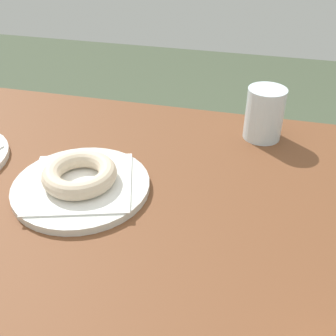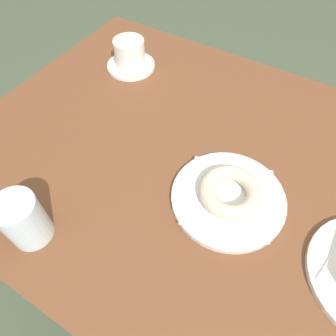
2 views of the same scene
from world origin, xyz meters
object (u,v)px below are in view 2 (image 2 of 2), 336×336
Objects in this scene: donut_sugar_ring at (230,192)px; water_glass at (24,220)px; coffee_cup at (130,56)px; plate_sugar_ring at (228,198)px.

water_glass is at bearing 42.12° from donut_sugar_ring.
donut_sugar_ring is 0.37m from water_glass.
water_glass is (0.27, 0.25, 0.02)m from donut_sugar_ring.
coffee_cup is (0.41, -0.25, 0.01)m from donut_sugar_ring.
donut_sugar_ring reaches higher than plate_sugar_ring.
donut_sugar_ring is 0.48m from coffee_cup.
coffee_cup is at bearing -74.48° from water_glass.
coffee_cup is at bearing -31.76° from plate_sugar_ring.
plate_sugar_ring is 0.02m from donut_sugar_ring.
plate_sugar_ring is at bearing 0.00° from donut_sugar_ring.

